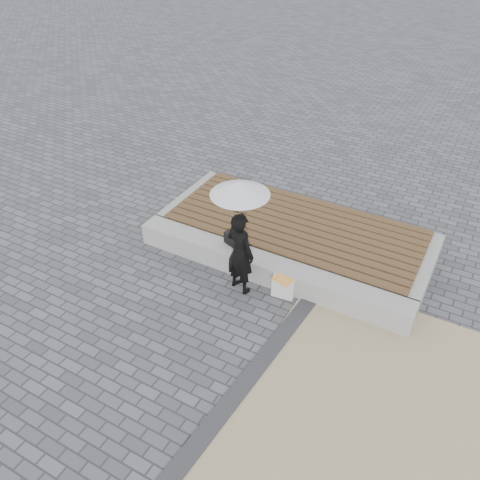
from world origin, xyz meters
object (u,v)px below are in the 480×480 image
at_px(seating_ledge, 267,269).
at_px(parasol, 240,188).
at_px(canvas_tote, 283,287).
at_px(handbag, 232,240).
at_px(woman, 240,253).

xyz_separation_m(seating_ledge, parasol, (-0.28, -0.45, 1.74)).
xyz_separation_m(seating_ledge, canvas_tote, (0.44, -0.28, -0.01)).
bearing_deg(seating_ledge, parasol, -121.53).
distance_m(seating_ledge, handbag, 0.80).
distance_m(woman, handbag, 0.74).
bearing_deg(canvas_tote, parasol, -174.07).
height_order(woman, handbag, woman).
distance_m(seating_ledge, parasol, 1.82).
distance_m(handbag, canvas_tote, 1.27).
xyz_separation_m(woman, handbag, (-0.46, 0.53, -0.24)).
relative_size(handbag, canvas_tote, 0.79).
distance_m(parasol, handbag, 1.60).
bearing_deg(parasol, canvas_tote, 13.54).
height_order(parasol, canvas_tote, parasol).
bearing_deg(woman, canvas_tote, -151.22).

